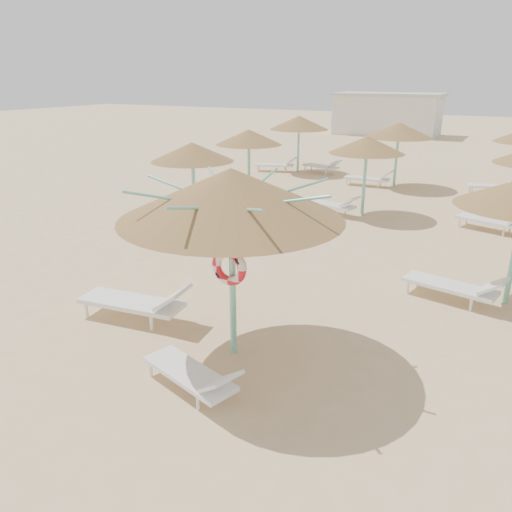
% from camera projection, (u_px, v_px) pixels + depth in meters
% --- Properties ---
extents(ground, '(120.00, 120.00, 0.00)m').
position_uv_depth(ground, '(228.00, 343.00, 8.99)').
color(ground, '#DAB085').
rests_on(ground, ground).
extents(main_palapa, '(3.58, 3.58, 3.21)m').
position_uv_depth(main_palapa, '(231.00, 195.00, 7.73)').
color(main_palapa, '#74C9B3').
rests_on(main_palapa, ground).
extents(lounger_main_a, '(2.32, 0.95, 0.82)m').
position_uv_depth(lounger_main_a, '(138.00, 302.00, 9.70)').
color(lounger_main_a, white).
rests_on(lounger_main_a, ground).
extents(lounger_main_b, '(1.89, 1.05, 0.66)m').
position_uv_depth(lounger_main_b, '(194.00, 375.00, 7.47)').
color(lounger_main_b, white).
rests_on(lounger_main_b, ground).
extents(palapa_field, '(14.67, 14.78, 2.72)m').
position_uv_depth(palapa_field, '(384.00, 142.00, 17.73)').
color(palapa_field, '#74C9B3').
rests_on(palapa_field, ground).
extents(service_hut, '(8.40, 4.40, 3.25)m').
position_uv_depth(service_hut, '(387.00, 114.00, 40.14)').
color(service_hut, silver).
rests_on(service_hut, ground).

